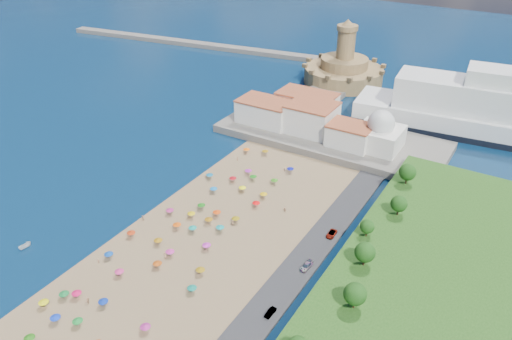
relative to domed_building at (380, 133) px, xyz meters
The scene contains 11 objects.
ground 77.60m from the domed_building, 112.91° to the right, with size 700.00×700.00×0.00m, color #071938.
terrace 21.44m from the domed_building, behind, with size 90.00×36.00×3.00m, color #59544C.
jetty 56.51m from the domed_building, 138.62° to the left, with size 18.00×70.00×2.40m, color #59544C.
breakwater 162.43m from the domed_building, 149.64° to the left, with size 200.00×7.00×2.60m, color #59544C.
waterfront_buildings 33.17m from the domed_building, behind, with size 57.00×29.00×11.00m.
domed_building is the anchor object (origin of this frame).
fortress 79.11m from the domed_building, 122.08° to the left, with size 40.00×40.00×32.40m.
beach_parasols 89.75m from the domed_building, 110.08° to the right, with size 31.48×115.64×2.20m.
beachgoers 79.33m from the domed_building, 112.90° to the right, with size 36.01×94.84×1.89m.
parked_cars 77.28m from the domed_building, 85.53° to the right, with size 2.28×56.35×1.39m.
hillside_trees 85.35m from the domed_building, 76.87° to the right, with size 14.35×112.79×7.58m.
Camera 1 is at (77.42, -96.07, 89.50)m, focal length 35.00 mm.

